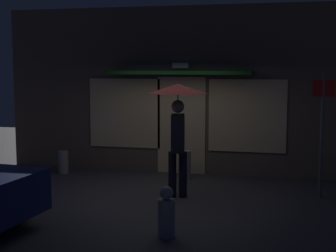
{
  "coord_description": "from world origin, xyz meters",
  "views": [
    {
      "loc": [
        2.31,
        -8.83,
        2.44
      ],
      "look_at": [
        0.19,
        0.09,
        1.34
      ],
      "focal_mm": 53.43,
      "sensor_mm": 36.0,
      "label": 1
    }
  ],
  "objects_px": {
    "person_with_umbrella": "(178,110)",
    "street_sign_post": "(322,128)",
    "fire_hydrant": "(167,213)",
    "sidewalk_bollard": "(185,165)",
    "sidewalk_bollard_2": "(63,162)"
  },
  "relations": [
    {
      "from": "street_sign_post",
      "to": "sidewalk_bollard_2",
      "type": "distance_m",
      "value": 5.74
    },
    {
      "from": "street_sign_post",
      "to": "fire_hydrant",
      "type": "height_order",
      "value": "street_sign_post"
    },
    {
      "from": "sidewalk_bollard",
      "to": "fire_hydrant",
      "type": "xyz_separation_m",
      "value": [
        0.49,
        -3.72,
        0.04
      ]
    },
    {
      "from": "sidewalk_bollard_2",
      "to": "street_sign_post",
      "type": "bearing_deg",
      "value": -8.78
    },
    {
      "from": "person_with_umbrella",
      "to": "sidewalk_bollard",
      "type": "distance_m",
      "value": 2.04
    },
    {
      "from": "street_sign_post",
      "to": "person_with_umbrella",
      "type": "bearing_deg",
      "value": -167.26
    },
    {
      "from": "person_with_umbrella",
      "to": "sidewalk_bollard",
      "type": "xyz_separation_m",
      "value": [
        -0.18,
        1.54,
        -1.32
      ]
    },
    {
      "from": "sidewalk_bollard_2",
      "to": "fire_hydrant",
      "type": "xyz_separation_m",
      "value": [
        3.3,
        -3.63,
        0.09
      ]
    },
    {
      "from": "sidewalk_bollard",
      "to": "fire_hydrant",
      "type": "relative_size",
      "value": 0.82
    },
    {
      "from": "street_sign_post",
      "to": "fire_hydrant",
      "type": "distance_m",
      "value": 3.71
    },
    {
      "from": "person_with_umbrella",
      "to": "fire_hydrant",
      "type": "bearing_deg",
      "value": -2.63
    },
    {
      "from": "person_with_umbrella",
      "to": "fire_hydrant",
      "type": "distance_m",
      "value": 2.55
    },
    {
      "from": "sidewalk_bollard",
      "to": "sidewalk_bollard_2",
      "type": "height_order",
      "value": "sidewalk_bollard"
    },
    {
      "from": "person_with_umbrella",
      "to": "street_sign_post",
      "type": "height_order",
      "value": "street_sign_post"
    },
    {
      "from": "fire_hydrant",
      "to": "sidewalk_bollard",
      "type": "bearing_deg",
      "value": 97.52
    }
  ]
}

